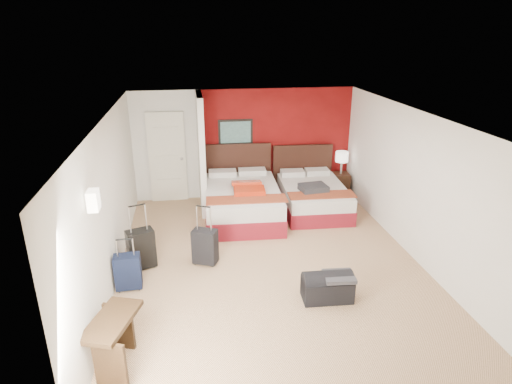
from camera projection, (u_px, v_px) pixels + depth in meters
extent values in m
plane|color=tan|center=(270.00, 263.00, 7.41)|extent=(6.50, 6.50, 0.00)
cube|color=silver|center=(244.00, 144.00, 9.96)|extent=(5.00, 0.04, 2.50)
cube|color=silver|center=(109.00, 204.00, 6.60)|extent=(0.04, 6.50, 2.50)
cube|color=black|center=(236.00, 132.00, 9.77)|extent=(0.78, 0.03, 0.58)
cube|color=white|center=(93.00, 200.00, 5.00)|extent=(0.12, 0.20, 0.24)
cube|color=maroon|center=(276.00, 143.00, 10.05)|extent=(3.50, 0.04, 2.50)
cube|color=silver|center=(202.00, 153.00, 9.22)|extent=(0.12, 1.20, 2.50)
cube|color=silver|center=(167.00, 157.00, 9.74)|extent=(0.82, 0.06, 2.05)
cube|color=white|center=(243.00, 203.00, 9.06)|extent=(1.64, 2.26, 0.65)
cube|color=white|center=(313.00, 198.00, 9.43)|extent=(1.42, 1.96, 0.57)
cube|color=red|center=(248.00, 187.00, 8.85)|extent=(0.67, 0.89, 0.11)
cube|color=#333438|center=(313.00, 188.00, 9.01)|extent=(0.59, 0.49, 0.13)
cube|color=black|center=(340.00, 185.00, 10.26)|extent=(0.43, 0.43, 0.55)
cylinder|color=beige|center=(341.00, 163.00, 10.07)|extent=(0.33, 0.33, 0.52)
cube|color=black|center=(141.00, 250.00, 7.15)|extent=(0.50, 0.40, 0.65)
cube|color=black|center=(205.00, 248.00, 7.29)|extent=(0.46, 0.39, 0.59)
cube|color=black|center=(128.00, 273.00, 6.59)|extent=(0.40, 0.25, 0.54)
cube|color=black|center=(327.00, 288.00, 6.37)|extent=(0.74, 0.42, 0.37)
cube|color=#39393E|center=(339.00, 276.00, 6.27)|extent=(0.47, 0.40, 0.06)
cube|color=black|center=(115.00, 343.00, 5.02)|extent=(0.65, 0.91, 0.68)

